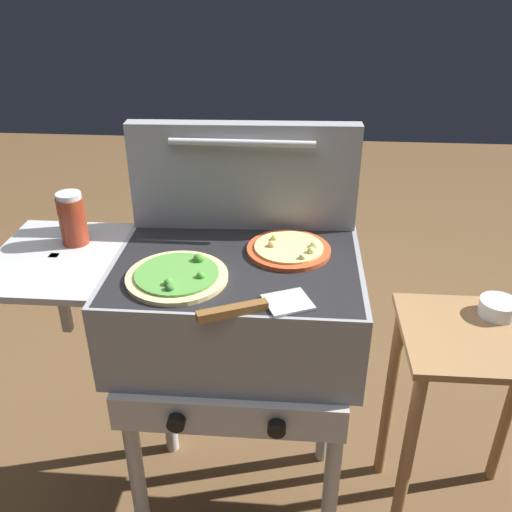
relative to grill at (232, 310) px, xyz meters
name	(u,v)px	position (x,y,z in m)	size (l,w,h in m)	color
ground_plane	(241,497)	(0.01, 0.00, -0.76)	(8.00, 8.00, 0.00)	brown
grill	(232,310)	(0.00, 0.00, 0.00)	(0.96, 0.53, 0.90)	gray
grill_lid_open	(244,176)	(0.01, 0.22, 0.30)	(0.63, 0.09, 0.30)	gray
pizza_veggie	(177,276)	(-0.12, -0.09, 0.15)	(0.25, 0.25, 0.04)	#E0C17F
pizza_cheese	(289,249)	(0.15, 0.07, 0.15)	(0.22, 0.22, 0.03)	#C64723
sauce_jar	(72,219)	(-0.43, 0.08, 0.22)	(0.07, 0.07, 0.14)	maroon
spatula	(256,307)	(0.08, -0.21, 0.15)	(0.26, 0.16, 0.02)	#B7BABF
prep_table	(472,391)	(0.67, 0.00, -0.24)	(0.44, 0.36, 0.71)	olive
topping_bowl_near	(498,308)	(0.73, 0.09, -0.02)	(0.10, 0.10, 0.04)	silver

